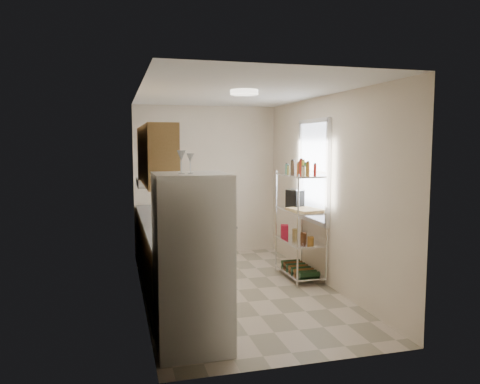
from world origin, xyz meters
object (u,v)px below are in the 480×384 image
at_px(cutting_board, 306,210).
at_px(refrigerator, 192,262).
at_px(frying_pan_large, 161,214).
at_px(espresso_machine, 295,198).
at_px(rice_cooker, 162,215).

bearing_deg(cutting_board, refrigerator, -137.71).
bearing_deg(frying_pan_large, refrigerator, -113.63).
height_order(cutting_board, espresso_machine, espresso_machine).
distance_m(refrigerator, cutting_board, 2.55).
bearing_deg(espresso_machine, cutting_board, -103.47).
distance_m(frying_pan_large, espresso_machine, 1.96).
bearing_deg(frying_pan_large, rice_cooker, -119.06).
distance_m(rice_cooker, espresso_machine, 1.97).
bearing_deg(rice_cooker, espresso_machine, 7.08).
bearing_deg(refrigerator, frying_pan_large, 91.03).
height_order(refrigerator, rice_cooker, refrigerator).
relative_size(frying_pan_large, cutting_board, 0.55).
relative_size(refrigerator, espresso_machine, 5.93).
xyz_separation_m(frying_pan_large, cutting_board, (1.92, -0.79, 0.10)).
relative_size(cutting_board, espresso_machine, 1.70).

